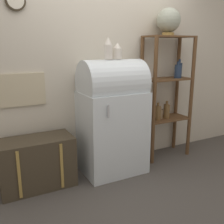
% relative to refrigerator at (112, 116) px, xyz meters
% --- Properties ---
extents(ground_plane, '(12.00, 12.00, 0.00)m').
position_rel_refrigerator_xyz_m(ground_plane, '(0.00, -0.27, -0.71)').
color(ground_plane, '#4C4742').
extents(wall_back, '(7.00, 0.09, 2.70)m').
position_rel_refrigerator_xyz_m(wall_back, '(-0.01, 0.31, 0.64)').
color(wall_back, beige).
rests_on(wall_back, ground_plane).
extents(refrigerator, '(0.75, 0.59, 1.38)m').
position_rel_refrigerator_xyz_m(refrigerator, '(0.00, 0.00, 0.00)').
color(refrigerator, silver).
rests_on(refrigerator, ground_plane).
extents(suitcase_trunk, '(0.80, 0.42, 0.56)m').
position_rel_refrigerator_xyz_m(suitcase_trunk, '(-0.92, 0.04, -0.43)').
color(suitcase_trunk, '#423828').
rests_on(suitcase_trunk, ground_plane).
extents(shelf_unit, '(0.68, 0.35, 1.66)m').
position_rel_refrigerator_xyz_m(shelf_unit, '(0.88, 0.09, 0.22)').
color(shelf_unit, brown).
rests_on(shelf_unit, ground_plane).
extents(globe, '(0.31, 0.31, 0.35)m').
position_rel_refrigerator_xyz_m(globe, '(0.87, 0.11, 1.14)').
color(globe, '#AD8942').
rests_on(globe, shelf_unit).
extents(vase_left, '(0.10, 0.10, 0.25)m').
position_rel_refrigerator_xyz_m(vase_left, '(-0.06, -0.01, 0.79)').
color(vase_left, silver).
rests_on(vase_left, refrigerator).
extents(vase_center, '(0.10, 0.10, 0.19)m').
position_rel_refrigerator_xyz_m(vase_center, '(0.07, 0.01, 0.76)').
color(vase_center, silver).
rests_on(vase_center, refrigerator).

